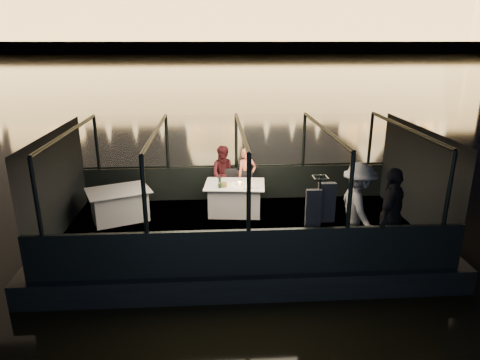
{
  "coord_description": "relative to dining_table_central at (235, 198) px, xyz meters",
  "views": [
    {
      "loc": [
        -0.59,
        -8.95,
        4.63
      ],
      "look_at": [
        0.0,
        0.4,
        1.55
      ],
      "focal_mm": 32.0,
      "sensor_mm": 36.0,
      "label": 1
    }
  ],
  "objects": [
    {
      "name": "chair_port_left",
      "position": [
        -0.11,
        0.53,
        0.06
      ],
      "size": [
        0.44,
        0.44,
        0.93
      ],
      "primitive_type": "cube",
      "rotation": [
        0.0,
        0.0,
        0.02
      ],
      "color": "black",
      "rests_on": "boat_deck"
    },
    {
      "name": "wine_glass_empty",
      "position": [
        0.21,
        -0.37,
        0.48
      ],
      "size": [
        0.08,
        0.08,
        0.18
      ],
      "primitive_type": null,
      "rotation": [
        0.0,
        0.0,
        -0.3
      ],
      "color": "white",
      "rests_on": "dining_table_central"
    },
    {
      "name": "wine_glass_red",
      "position": [
        0.37,
        0.04,
        0.48
      ],
      "size": [
        0.08,
        0.08,
        0.19
      ],
      "primitive_type": null,
      "rotation": [
        0.0,
        0.0,
        -0.34
      ],
      "color": "white",
      "rests_on": "dining_table_central"
    },
    {
      "name": "canopy_ribs",
      "position": [
        0.1,
        -0.96,
        0.76
      ],
      "size": [
        8.0,
        4.0,
        2.3
      ],
      "primitive_type": null,
      "color": "black",
      "rests_on": "boat_deck"
    },
    {
      "name": "coat_stand",
      "position": [
        1.42,
        -2.69,
        0.51
      ],
      "size": [
        0.53,
        0.43,
        1.82
      ],
      "primitive_type": null,
      "rotation": [
        0.0,
        0.0,
        0.05
      ],
      "color": "black",
      "rests_on": "boat_deck"
    },
    {
      "name": "gunwale_port",
      "position": [
        0.1,
        1.04,
        0.06
      ],
      "size": [
        8.0,
        0.08,
        0.9
      ],
      "primitive_type": "cube",
      "color": "black",
      "rests_on": "boat_deck"
    },
    {
      "name": "cabin_glass_starboard",
      "position": [
        0.1,
        -2.96,
        1.21
      ],
      "size": [
        8.0,
        0.02,
        1.4
      ],
      "primitive_type": null,
      "color": "#99B2B2",
      "rests_on": "gunwale_starboard"
    },
    {
      "name": "person_man_maroon",
      "position": [
        -0.23,
        0.72,
        0.36
      ],
      "size": [
        0.76,
        0.6,
        1.55
      ],
      "primitive_type": "imported",
      "rotation": [
        0.0,
        0.0,
        -0.04
      ],
      "color": "#3F1116",
      "rests_on": "boat_deck"
    },
    {
      "name": "plate_far",
      "position": [
        -0.32,
        -0.07,
        0.39
      ],
      "size": [
        0.27,
        0.27,
        0.01
      ],
      "primitive_type": "cylinder",
      "rotation": [
        0.0,
        0.0,
        0.32
      ],
      "color": "white",
      "rests_on": "dining_table_central"
    },
    {
      "name": "plate_near",
      "position": [
        0.48,
        -0.28,
        0.39
      ],
      "size": [
        0.24,
        0.24,
        0.01
      ],
      "primitive_type": "cylinder",
      "rotation": [
        0.0,
        0.0,
        -0.01
      ],
      "color": "silver",
      "rests_on": "dining_table_central"
    },
    {
      "name": "dining_table_aft",
      "position": [
        -2.77,
        -0.23,
        0.0
      ],
      "size": [
        1.71,
        1.5,
        0.76
      ],
      "primitive_type": "cube",
      "rotation": [
        0.0,
        0.0,
        0.39
      ],
      "color": "white",
      "rests_on": "boat_deck"
    },
    {
      "name": "river_water",
      "position": [
        0.1,
        79.04,
        -0.89
      ],
      "size": [
        500.0,
        500.0,
        0.0
      ],
      "primitive_type": "plane",
      "color": "black",
      "rests_on": "ground"
    },
    {
      "name": "person_woman_coral",
      "position": [
        0.36,
        0.72,
        0.36
      ],
      "size": [
        0.62,
        0.52,
        1.47
      ],
      "primitive_type": "imported",
      "rotation": [
        0.0,
        0.0,
        0.36
      ],
      "color": "#F57D59",
      "rests_on": "boat_deck"
    },
    {
      "name": "wine_bottle",
      "position": [
        -0.37,
        -0.28,
        0.53
      ],
      "size": [
        0.09,
        0.09,
        0.32
      ],
      "primitive_type": "cylinder",
      "rotation": [
        0.0,
        0.0,
        0.33
      ],
      "color": "#13361D",
      "rests_on": "dining_table_central"
    },
    {
      "name": "boat_hull",
      "position": [
        0.1,
        -0.96,
        -0.89
      ],
      "size": [
        8.6,
        4.4,
        1.0
      ],
      "primitive_type": "cube",
      "color": "black",
      "rests_on": "river_water"
    },
    {
      "name": "end_wall_aft",
      "position": [
        4.1,
        -0.96,
        0.76
      ],
      "size": [
        0.02,
        4.0,
        2.3
      ],
      "primitive_type": null,
      "color": "black",
      "rests_on": "boat_deck"
    },
    {
      "name": "boat_deck",
      "position": [
        0.1,
        -0.96,
        -0.41
      ],
      "size": [
        8.0,
        4.0,
        0.04
      ],
      "primitive_type": "cube",
      "color": "black",
      "rests_on": "boat_hull"
    },
    {
      "name": "passenger_stripe",
      "position": [
        2.36,
        -2.12,
        0.47
      ],
      "size": [
        0.76,
        1.25,
        1.86
      ],
      "primitive_type": "imported",
      "rotation": [
        0.0,
        0.0,
        1.64
      ],
      "color": "silver",
      "rests_on": "boat_deck"
    },
    {
      "name": "end_wall_fore",
      "position": [
        -3.9,
        -0.96,
        0.76
      ],
      "size": [
        0.02,
        4.0,
        2.3
      ],
      "primitive_type": null,
      "color": "black",
      "rests_on": "boat_deck"
    },
    {
      "name": "dining_table_central",
      "position": [
        0.0,
        0.0,
        0.0
      ],
      "size": [
        1.55,
        1.2,
        0.77
      ],
      "primitive_type": "cube",
      "rotation": [
        0.0,
        0.0,
        -0.11
      ],
      "color": "silver",
      "rests_on": "boat_deck"
    },
    {
      "name": "passenger_dark",
      "position": [
        2.86,
        -2.58,
        0.47
      ],
      "size": [
        1.07,
        1.16,
        1.9
      ],
      "primitive_type": "imported",
      "rotation": [
        0.0,
        0.0,
        4.02
      ],
      "color": "black",
      "rests_on": "boat_deck"
    },
    {
      "name": "amber_candle",
      "position": [
        0.12,
        -0.09,
        0.42
      ],
      "size": [
        0.07,
        0.07,
        0.08
      ],
      "primitive_type": "cylinder",
      "rotation": [
        0.0,
        0.0,
        0.36
      ],
      "color": "orange",
      "rests_on": "dining_table_central"
    },
    {
      "name": "cabin_glass_port",
      "position": [
        0.1,
        1.04,
        1.21
      ],
      "size": [
        8.0,
        0.02,
        1.4
      ],
      "primitive_type": null,
      "color": "#99B2B2",
      "rests_on": "gunwale_port"
    },
    {
      "name": "wine_glass_white",
      "position": [
        -0.38,
        -0.31,
        0.48
      ],
      "size": [
        0.07,
        0.07,
        0.17
      ],
      "primitive_type": null,
      "rotation": [
        0.0,
        0.0,
        0.25
      ],
      "color": "silver",
      "rests_on": "dining_table_central"
    },
    {
      "name": "cabin_roof_glass",
      "position": [
        0.1,
        -0.96,
        1.91
      ],
      "size": [
        8.0,
        4.0,
        0.02
      ],
      "primitive_type": null,
      "color": "#99B2B2",
      "rests_on": "boat_deck"
    },
    {
      "name": "gunwale_starboard",
      "position": [
        0.1,
        -2.96,
        0.06
      ],
      "size": [
        8.0,
        0.08,
        0.9
      ],
      "primitive_type": "cube",
      "color": "black",
      "rests_on": "boat_deck"
    },
    {
      "name": "embankment",
      "position": [
        0.1,
        209.04,
        0.11
      ],
      "size": [
        400.0,
        140.0,
        6.0
      ],
      "primitive_type": "cube",
      "color": "#423D33",
      "rests_on": "ground"
    },
    {
      "name": "chair_port_right",
      "position": [
        0.29,
        0.45,
        0.06
      ],
      "size": [
        0.51,
        0.51,
        0.9
      ],
      "primitive_type": "cube",
      "rotation": [
        0.0,
        0.0,
        -0.27
      ],
      "color": "black",
      "rests_on": "boat_deck"
    },
    {
      "name": "bread_basket",
      "position": [
        -0.31,
        -0.17,
        0.42
      ],
      "size": [
        0.27,
        0.27,
        0.09
      ],
      "primitive_type": "cylinder",
      "rotation": [
        0.0,
        0.0,
        -0.26
      ],
      "color": "brown",
      "rests_on": "dining_table_central"
    }
  ]
}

